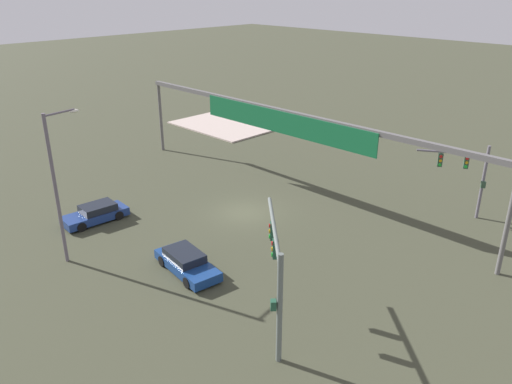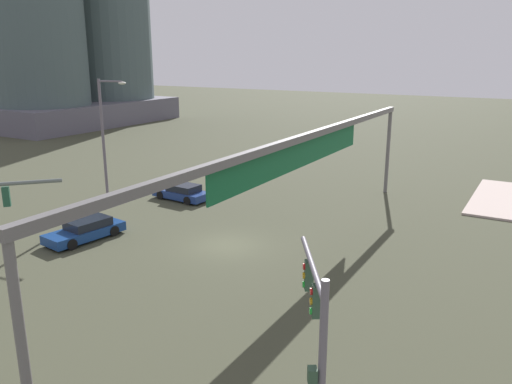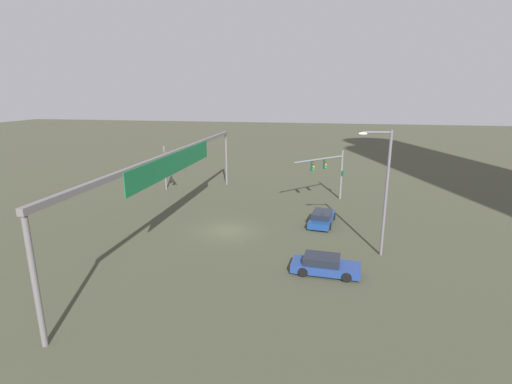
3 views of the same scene
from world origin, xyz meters
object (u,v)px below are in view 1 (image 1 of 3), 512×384
Objects in this scene: fire_hydrant_on_curb at (237,113)px; sedan_car_approaching at (187,262)px; traffic_signal_opposite_side at (276,267)px; streetlamp_curved_arm at (58,180)px; sedan_car_waiting_far at (96,214)px; traffic_signal_near_corner at (467,170)px.

sedan_car_approaching is at bearing 132.03° from fire_hydrant_on_curb.
traffic_signal_opposite_side is 7.63× the size of fire_hydrant_on_curb.
traffic_signal_opposite_side is 0.60× the size of streetlamp_curved_arm.
traffic_signal_opposite_side is at bearing 3.72° from sedan_car_approaching.
sedan_car_approaching is 35.41m from fire_hydrant_on_curb.
streetlamp_curved_arm is at bearing 48.12° from sedan_car_waiting_far.
traffic_signal_near_corner is 7.51× the size of fire_hydrant_on_curb.
streetlamp_curved_arm is (14.07, 22.43, 1.64)m from traffic_signal_near_corner.
sedan_car_waiting_far is at bearing 35.09° from streetlamp_curved_arm.
fire_hydrant_on_curb is (13.99, -26.67, -0.09)m from sedan_car_waiting_far.
sedan_car_approaching is 6.87× the size of fire_hydrant_on_curb.
traffic_signal_near_corner is 20.19m from sedan_car_approaching.
traffic_signal_near_corner is at bearing -41.11° from streetlamp_curved_arm.
sedan_car_waiting_far is (3.66, -3.77, -4.59)m from streetlamp_curved_arm.
streetlamp_curved_arm is at bearing 26.32° from traffic_signal_near_corner.
fire_hydrant_on_curb is (23.71, -26.30, -0.09)m from sedan_car_approaching.
sedan_car_waiting_far is at bearing 14.89° from traffic_signal_near_corner.
sedan_car_approaching is (7.46, -0.52, -3.11)m from traffic_signal_opposite_side.
sedan_car_approaching is (-6.06, -4.14, -4.59)m from streetlamp_curved_arm.
traffic_signal_opposite_side is at bearing 56.74° from traffic_signal_near_corner.
streetlamp_curved_arm is 2.00× the size of sedan_car_waiting_far.
sedan_car_waiting_far reaches higher than fire_hydrant_on_curb.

